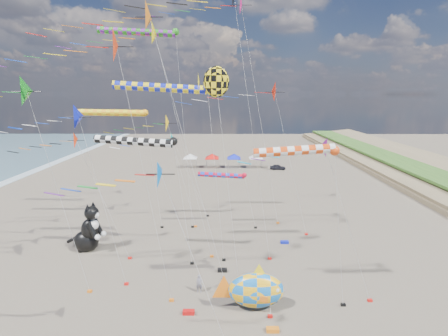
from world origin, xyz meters
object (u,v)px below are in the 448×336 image
at_px(fish_inflatable, 255,290).
at_px(child_green, 264,293).
at_px(parked_car, 278,167).
at_px(person_adult, 199,284).
at_px(cat_inflatable, 88,226).
at_px(child_blue, 222,283).

xyz_separation_m(fish_inflatable, child_green, (0.82, 1.43, -1.16)).
bearing_deg(child_green, parked_car, 102.10).
height_order(fish_inflatable, person_adult, fish_inflatable).
bearing_deg(person_adult, parked_car, 76.93).
relative_size(cat_inflatable, child_blue, 5.33).
bearing_deg(child_green, person_adult, -168.72).
distance_m(cat_inflatable, person_adult, 15.11).
xyz_separation_m(cat_inflatable, fish_inflatable, (17.07, -10.66, -1.03)).
bearing_deg(cat_inflatable, parked_car, 74.56).
distance_m(cat_inflatable, child_green, 20.25).
bearing_deg(parked_car, cat_inflatable, 151.26).
bearing_deg(cat_inflatable, child_blue, -10.62).
bearing_deg(person_adult, cat_inflatable, 149.24).
height_order(cat_inflatable, parked_car, cat_inflatable).
relative_size(fish_inflatable, parked_car, 1.64).
height_order(cat_inflatable, fish_inflatable, cat_inflatable).
xyz_separation_m(person_adult, child_blue, (1.94, 0.62, -0.29)).
xyz_separation_m(person_adult, child_green, (5.37, -0.98, -0.28)).
relative_size(fish_inflatable, child_green, 5.54).
distance_m(person_adult, parked_car, 51.42).
relative_size(person_adult, child_green, 1.54).
distance_m(fish_inflatable, person_adult, 5.22).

